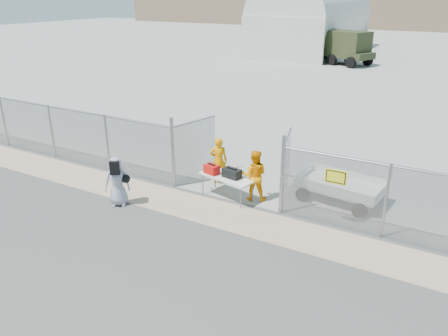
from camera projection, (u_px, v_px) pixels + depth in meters
The scene contains 13 objects.
ground at pixel (191, 225), 12.81m from camera, with size 160.00×160.00×0.00m, color #403F3F.
tarmac_inside at pixel (406, 56), 46.76m from camera, with size 160.00×80.00×0.01m, color #989991.
dirt_strip at pixel (208, 211), 13.62m from camera, with size 44.00×1.60×0.01m, color tan.
chain_link_fence at pixel (224, 168), 14.02m from camera, with size 40.00×0.20×2.20m, color gray, non-canonical shape.
quonset_hangar at pixel (313, 15), 48.18m from camera, with size 9.00×18.00×8.00m, color silver, non-canonical shape.
folding_table at pixel (227, 187), 14.35m from camera, with size 1.85×0.77×0.78m, color white, non-canonical shape.
orange_bag at pixel (212, 169), 14.36m from camera, with size 0.48×0.32×0.30m, color red.
black_duffel at pixel (232, 173), 14.06m from camera, with size 0.59×0.35×0.29m, color black.
security_worker_left at pixel (219, 161), 15.32m from camera, with size 0.62×0.41×1.70m, color #FF9500.
security_worker_right at pixel (254, 175), 14.08m from camera, with size 0.83×0.65×1.71m, color #FF9500.
visitor at pixel (117, 181), 13.76m from camera, with size 0.79×0.51×1.61m, color #9E9CAA.
utility_trailer at pixel (340, 189), 14.16m from camera, with size 3.48×1.79×0.84m, color white, non-canonical shape.
military_truck at pixel (340, 47), 40.90m from camera, with size 6.39×2.36×3.05m, color #2F341B, non-canonical shape.
Camera 1 is at (6.36, -9.33, 6.36)m, focal length 35.00 mm.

